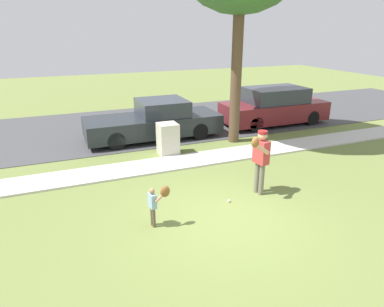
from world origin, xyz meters
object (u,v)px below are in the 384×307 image
at_px(baseball, 229,201).
at_px(utility_cabinet, 168,139).
at_px(parked_pickup_dark, 155,121).
at_px(person_adult, 260,156).
at_px(person_child, 157,200).
at_px(parked_suv_maroon, 274,107).

relative_size(baseball, utility_cabinet, 0.07).
bearing_deg(parked_pickup_dark, utility_cabinet, 86.41).
relative_size(person_adult, baseball, 23.15).
relative_size(person_child, parked_suv_maroon, 0.21).
bearing_deg(person_child, parked_pickup_dark, 64.46).
bearing_deg(utility_cabinet, baseball, -85.43).
relative_size(person_child, baseball, 13.11).
relative_size(utility_cabinet, parked_pickup_dark, 0.21).
xyz_separation_m(person_child, parked_suv_maroon, (7.33, 6.26, 0.15)).
distance_m(person_child, baseball, 2.10).
height_order(person_adult, person_child, person_adult).
relative_size(person_adult, parked_pickup_dark, 0.33).
relative_size(baseball, parked_pickup_dark, 0.01).
bearing_deg(parked_suv_maroon, utility_cabinet, 19.40).
bearing_deg(baseball, parked_pickup_dark, 91.82).
distance_m(parked_pickup_dark, parked_suv_maroon, 5.54).
relative_size(person_adult, parked_suv_maroon, 0.36).
bearing_deg(utility_cabinet, parked_pickup_dark, 86.41).
bearing_deg(parked_pickup_dark, person_adult, 100.94).
bearing_deg(baseball, person_adult, 8.42).
bearing_deg(person_child, parked_suv_maroon, 30.92).
xyz_separation_m(person_adult, parked_pickup_dark, (-1.11, 5.73, -0.40)).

